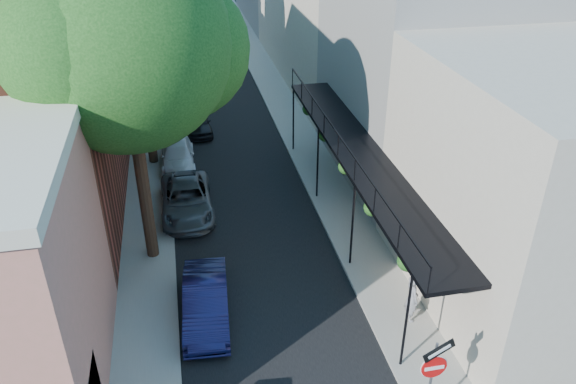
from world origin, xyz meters
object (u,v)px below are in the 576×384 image
sign_post (434,370)px  pedestrian (412,298)px  oak_mid (144,17)px  parked_car_c (187,199)px  parked_car_e (197,122)px  oak_near (138,46)px  parked_car_d (178,155)px  parked_car_f (183,88)px  parked_car_b (206,302)px

sign_post → pedestrian: bearing=73.4°
oak_mid → pedestrian: oak_mid is taller
parked_car_c → parked_car_e: bearing=83.5°
parked_car_e → sign_post: bearing=-80.8°
oak_near → parked_car_d: (0.77, 7.23, -7.31)m
sign_post → parked_car_f: sign_post is taller
parked_car_b → parked_car_c: (-0.29, 6.71, -0.02)m
parked_car_c → parked_car_e: 8.58m
oak_near → parked_car_d: oak_near is taller
oak_near → parked_car_b: bearing=-72.2°
parked_car_b → parked_car_d: bearing=96.4°
oak_mid → pedestrian: bearing=-60.2°
sign_post → parked_car_f: 26.58m
oak_near → parked_car_d: 10.31m
parked_car_b → pedestrian: pedestrian is taller
oak_near → parked_car_f: 18.30m
oak_near → parked_car_e: 13.52m
sign_post → parked_car_c: bearing=114.8°
sign_post → parked_car_e: (-4.56, 20.50, -1.45)m
sign_post → oak_mid: 19.14m
parked_car_b → oak_near: bearing=111.5°
oak_mid → parked_car_d: 6.58m
oak_mid → parked_car_b: oak_mid is taller
pedestrian → oak_near: bearing=53.1°
oak_mid → parked_car_d: bearing=-42.1°
parked_car_b → parked_car_c: size_ratio=0.88×
sign_post → oak_near: (-6.53, 9.29, 5.84)m
parked_car_d → parked_car_f: (0.66, 9.54, 0.11)m
parked_car_d → pedestrian: bearing=-61.3°
oak_near → parked_car_d: bearing=83.9°
pedestrian → parked_car_d: bearing=27.2°
parked_car_e → pedestrian: 17.66m
oak_mid → parked_car_f: size_ratio=2.48×
sign_post → parked_car_e: sign_post is taller
sign_post → oak_mid: size_ratio=0.29×
oak_near → pedestrian: size_ratio=6.80×
parked_car_b → pedestrian: size_ratio=2.39×
oak_mid → parked_car_d: oak_mid is taller
oak_mid → parked_car_b: (1.34, -11.99, -6.39)m
oak_near → sign_post: bearing=-54.9°
sign_post → parked_car_e: size_ratio=0.86×
oak_near → parked_car_f: oak_near is taller
parked_car_c → parked_car_b: bearing=-87.6°
oak_mid → parked_car_c: 8.38m
oak_near → parked_car_c: bearing=69.5°
parked_car_e → pedestrian: (5.69, -16.71, 0.37)m
oak_mid → parked_car_d: size_ratio=2.62×
parked_car_d → parked_car_e: size_ratio=1.13×
parked_car_d → parked_car_f: parked_car_f is taller
oak_mid → pedestrian: 16.67m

